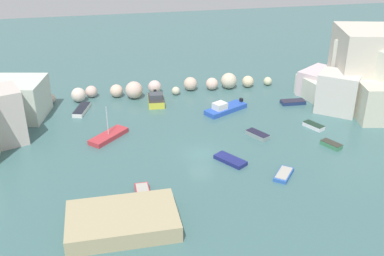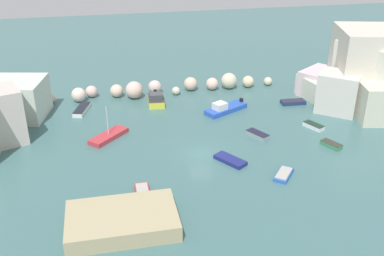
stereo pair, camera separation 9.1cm
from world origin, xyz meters
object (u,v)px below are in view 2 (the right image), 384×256
Objects in this scene: moored_boat_0 at (109,136)px; moored_boat_2 at (331,145)px; moored_boat_5 at (284,174)px; moored_boat_1 at (156,100)px; moored_boat_9 at (293,102)px; moored_boat_3 at (82,109)px; moored_boat_6 at (314,126)px; moored_boat_10 at (258,135)px; moored_boat_4 at (225,108)px; moored_boat_7 at (230,160)px; moored_boat_8 at (143,192)px; stone_dock at (122,221)px.

moored_boat_2 is at bearing 117.92° from moored_boat_0.
moored_boat_5 is (17.70, -12.71, -0.09)m from moored_boat_0.
moored_boat_9 is (19.41, -4.03, -0.40)m from moored_boat_1.
moored_boat_6 is (29.29, -11.50, -0.03)m from moored_boat_3.
moored_boat_9 is 12.42m from moored_boat_10.
moored_boat_0 is 1.21× the size of moored_boat_1.
moored_boat_4 is at bearing 43.71° from moored_boat_5.
moored_boat_6 is 0.75× the size of moored_boat_7.
moored_boat_2 is at bearing -119.48° from moored_boat_7.
moored_boat_4 reaches higher than moored_boat_9.
moored_boat_6 is at bearing 115.21° from moored_boat_4.
moored_boat_7 is 19.68m from moored_boat_9.
moored_boat_0 is at bearing -143.70° from moored_boat_3.
moored_boat_5 is at bearing 95.28° from moored_boat_2.
moored_boat_4 is at bearing -16.11° from moored_boat_10.
moored_boat_10 is (10.85, -13.04, -0.37)m from moored_boat_1.
moored_boat_10 is (15.30, 9.66, 0.01)m from moored_boat_8.
moored_boat_0 is 1.46× the size of moored_boat_9.
moored_boat_1 is 10.12m from moored_boat_4.
moored_boat_1 reaches higher than moored_boat_8.
moored_boat_2 is at bearing 21.91° from stone_dock.
moored_boat_2 is at bearing -91.56° from moored_boat_9.
stone_dock is 27.13m from moored_boat_3.
moored_boat_6 is (8.29, 10.23, 0.06)m from moored_boat_5.
moored_boat_8 is at bearing 130.16° from moored_boat_5.
moored_boat_10 is (-7.70, 4.24, 0.02)m from moored_boat_2.
stone_dock is at bearing -136.03° from moored_boat_9.
moored_boat_1 is 10.53m from moored_boat_3.
moored_boat_1 is 1.33× the size of moored_boat_10.
moored_boat_4 is 2.24× the size of moored_boat_8.
moored_boat_10 is (21.36, -12.45, -0.01)m from moored_boat_3.
moored_boat_9 is at bearing -80.38° from moored_boat_3.
moored_boat_2 is 33.52m from moored_boat_3.
moored_boat_3 is at bearing 82.74° from moored_boat_5.
moored_boat_9 is at bearing -52.05° from moored_boat_8.
moored_boat_5 is at bearing 98.81° from moored_boat_0.
moored_boat_10 reaches higher than moored_boat_7.
moored_boat_2 is 0.77× the size of moored_boat_9.
moored_boat_5 is at bearing 67.09° from moored_boat_4.
moored_boat_8 reaches higher than moored_boat_6.
stone_dock is 5.31m from moored_boat_8.
moored_boat_3 is 1.44× the size of moored_boat_10.
stone_dock reaches higher than moored_boat_3.
moored_boat_5 is 14.94m from moored_boat_8.
moored_boat_7 is at bearing 67.72° from moored_boat_2.
moored_boat_8 is 0.83× the size of moored_boat_9.
moored_boat_6 is at bearing -95.25° from moored_boat_3.
moored_boat_4 is at bearing -85.77° from moored_boat_3.
moored_boat_3 is 1.30× the size of moored_boat_9.
moored_boat_2 is at bearing -28.46° from moored_boat_6.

